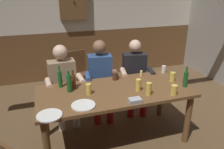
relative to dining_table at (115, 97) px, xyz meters
The scene contains 23 objects.
ground_plane 0.65m from the dining_table, 90.00° to the right, with size 6.51×6.51×0.00m, color brown.
back_wall_wainscot 2.40m from the dining_table, 90.00° to the left, with size 5.42×0.12×1.04m, color brown.
dining_table is the anchor object (origin of this frame).
person_0 0.88m from the dining_table, 130.95° to the left, with size 0.54×0.52×1.19m.
person_1 0.66m from the dining_table, 90.75° to the left, with size 0.53×0.56×1.21m.
person_2 0.87m from the dining_table, 49.38° to the left, with size 0.55×0.56×1.18m.
chair_empty_near_left 1.36m from the dining_table, 100.83° to the left, with size 0.51×0.51×0.88m.
table_candle 0.63m from the dining_table, 32.75° to the left, with size 0.04×0.04×0.08m, color #F9E08C.
condiment_caddy 0.41m from the dining_table, 72.70° to the right, with size 0.14×0.10×0.05m, color #B2B7BC.
plate_0 0.90m from the dining_table, 156.28° to the right, with size 0.26×0.26×0.01m, color white.
plate_1 0.54m from the dining_table, 149.71° to the right, with size 0.27×0.27×0.01m, color white.
bottle_0 0.94m from the dining_table, 11.26° to the right, with size 0.06×0.06×0.28m.
bottle_1 0.74m from the dining_table, 154.39° to the left, with size 0.05×0.05×0.30m.
bottle_2 0.57m from the dining_table, 154.24° to the left, with size 0.06×0.06×0.24m.
bottle_3 0.60m from the dining_table, 166.31° to the left, with size 0.06×0.06×0.28m.
pint_glass_0 0.37m from the dining_table, behind, with size 0.07×0.07×0.13m, color #E5C64C.
pint_glass_1 0.97m from the dining_table, 21.40° to the left, with size 0.06×0.06×0.11m, color white.
pint_glass_2 0.86m from the dining_table, ahead, with size 0.07×0.07×0.13m, color #E5C64C.
pint_glass_3 0.46m from the dining_table, 35.10° to the right, with size 0.07×0.07×0.16m, color #E5C64C.
pint_glass_4 0.37m from the dining_table, 70.83° to the left, with size 0.08×0.08×0.11m, color #4C2D19.
pint_glass_5 0.34m from the dining_table, 21.01° to the right, with size 0.06×0.06×0.16m, color #E5C64C.
pint_glass_6 0.74m from the dining_table, 27.19° to the right, with size 0.08×0.08×0.12m, color #E5C64C.
wall_dart_cabinet 2.49m from the dining_table, 93.05° to the left, with size 0.56×0.15×0.70m.
Camera 1 is at (-0.81, -2.26, 1.98)m, focal length 35.68 mm.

